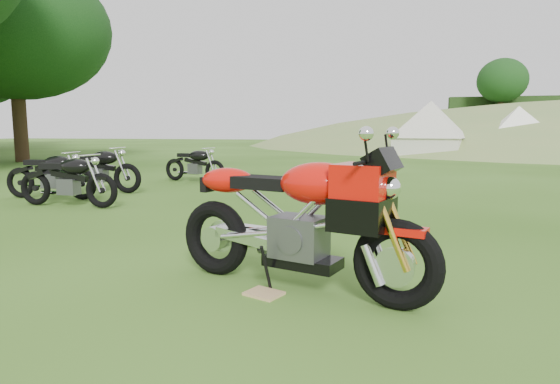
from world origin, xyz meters
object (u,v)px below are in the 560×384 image
(vintage_moto_d, at_px, (97,168))
(tent_right, at_px, (518,131))
(plywood_board, at_px, (264,293))
(vintage_moto_b, at_px, (67,179))
(vintage_moto_c, at_px, (194,164))
(sport_motorcycle, at_px, (297,209))
(vintage_moto_a, at_px, (50,174))
(tent_mid, at_px, (430,130))

(vintage_moto_d, bearing_deg, tent_right, 55.11)
(plywood_board, relative_size, vintage_moto_d, 0.14)
(vintage_moto_d, bearing_deg, plywood_board, -45.56)
(plywood_board, height_order, vintage_moto_b, vintage_moto_b)
(vintage_moto_c, distance_m, tent_right, 19.17)
(sport_motorcycle, xyz_separation_m, vintage_moto_a, (-5.76, 3.96, -0.19))
(sport_motorcycle, distance_m, vintage_moto_b, 5.79)
(sport_motorcycle, bearing_deg, plywood_board, -122.75)
(tent_mid, relative_size, tent_right, 1.05)
(sport_motorcycle, relative_size, vintage_moto_c, 1.26)
(plywood_board, bearing_deg, tent_mid, 83.08)
(sport_motorcycle, xyz_separation_m, vintage_moto_b, (-4.79, 3.24, -0.19))
(plywood_board, bearing_deg, vintage_moto_d, 134.95)
(plywood_board, relative_size, tent_mid, 0.09)
(vintage_moto_c, bearing_deg, vintage_moto_a, -98.53)
(plywood_board, height_order, vintage_moto_a, vintage_moto_a)
(sport_motorcycle, height_order, tent_mid, tent_mid)
(vintage_moto_a, distance_m, vintage_moto_c, 3.79)
(sport_motorcycle, relative_size, vintage_moto_a, 1.21)
(vintage_moto_b, distance_m, tent_right, 22.99)
(sport_motorcycle, xyz_separation_m, vintage_moto_d, (-5.47, 5.06, -0.16))
(tent_mid, bearing_deg, vintage_moto_d, -101.98)
(sport_motorcycle, height_order, vintage_moto_c, sport_motorcycle)
(sport_motorcycle, bearing_deg, vintage_moto_a, 162.05)
(vintage_moto_c, bearing_deg, sport_motorcycle, -46.24)
(vintage_moto_c, bearing_deg, plywood_board, -48.21)
(vintage_moto_c, relative_size, tent_mid, 0.58)
(vintage_moto_b, xyz_separation_m, vintage_moto_d, (-0.68, 1.82, 0.03))
(vintage_moto_b, relative_size, tent_right, 0.63)
(tent_mid, height_order, tent_right, tent_mid)
(vintage_moto_a, bearing_deg, plywood_board, -40.10)
(vintage_moto_b, height_order, vintage_moto_d, vintage_moto_d)
(vintage_moto_c, bearing_deg, tent_mid, 77.89)
(sport_motorcycle, xyz_separation_m, plywood_board, (-0.23, -0.20, -0.68))
(vintage_moto_a, distance_m, vintage_moto_b, 1.21)
(plywood_board, xyz_separation_m, tent_mid, (2.61, 21.49, 1.36))
(sport_motorcycle, height_order, vintage_moto_a, sport_motorcycle)
(vintage_moto_b, xyz_separation_m, tent_right, (11.63, 19.81, 0.80))
(vintage_moto_d, relative_size, tent_right, 0.66)
(vintage_moto_b, relative_size, vintage_moto_c, 1.04)
(tent_mid, distance_m, tent_right, 4.79)
(vintage_moto_b, bearing_deg, tent_mid, 68.64)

